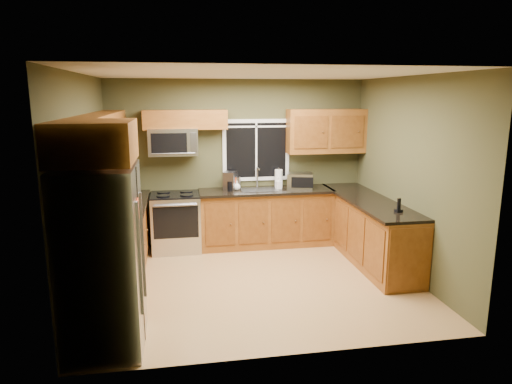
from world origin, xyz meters
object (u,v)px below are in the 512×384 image
object	(u,v)px
paper_towel_roll	(279,179)
soap_bottle_a	(234,181)
coffee_maker	(230,182)
kettle	(237,182)
toaster_oven	(300,181)
soap_bottle_b	(279,183)
soap_bottle_c	(237,185)
range	(176,222)
cordless_phone	(399,208)
microwave	(173,142)
refrigerator	(102,259)

from	to	relation	value
paper_towel_roll	soap_bottle_a	size ratio (longest dim) A/B	1.19
coffee_maker	soap_bottle_a	bearing A→B (deg)	20.05
kettle	toaster_oven	bearing A→B (deg)	-9.79
coffee_maker	kettle	bearing A→B (deg)	40.91
paper_towel_roll	soap_bottle_b	size ratio (longest dim) A/B	1.71
coffee_maker	kettle	world-z (taller)	coffee_maker
kettle	soap_bottle_b	distance (m)	0.69
paper_towel_roll	soap_bottle_c	world-z (taller)	paper_towel_roll
soap_bottle_a	soap_bottle_c	world-z (taller)	soap_bottle_a
range	paper_towel_roll	world-z (taller)	paper_towel_roll
soap_bottle_c	soap_bottle_b	bearing A→B (deg)	-2.15
range	soap_bottle_a	bearing A→B (deg)	5.99
kettle	cordless_phone	bearing A→B (deg)	-44.85
toaster_oven	soap_bottle_b	size ratio (longest dim) A/B	2.46
toaster_oven	cordless_phone	world-z (taller)	toaster_oven
microwave	paper_towel_roll	xyz separation A→B (m)	(1.70, 0.01, -0.64)
coffee_maker	soap_bottle_c	bearing A→B (deg)	-10.26
refrigerator	soap_bottle_a	bearing A→B (deg)	60.37
microwave	coffee_maker	bearing A→B (deg)	-3.93
refrigerator	cordless_phone	size ratio (longest dim) A/B	9.74
toaster_oven	cordless_phone	bearing A→B (deg)	-62.88
toaster_oven	soap_bottle_b	xyz separation A→B (m)	(-0.35, 0.03, -0.03)
soap_bottle_c	cordless_phone	world-z (taller)	cordless_phone
soap_bottle_a	toaster_oven	bearing A→B (deg)	-5.02
kettle	paper_towel_roll	distance (m)	0.70
toaster_oven	soap_bottle_b	distance (m)	0.35
cordless_phone	microwave	bearing A→B (deg)	147.52
kettle	cordless_phone	size ratio (longest dim) A/B	1.29
toaster_oven	soap_bottle_b	bearing A→B (deg)	175.66
soap_bottle_b	cordless_phone	size ratio (longest dim) A/B	1.05
microwave	soap_bottle_a	size ratio (longest dim) A/B	2.74
coffee_maker	soap_bottle_c	world-z (taller)	coffee_maker
refrigerator	soap_bottle_a	xyz separation A→B (m)	(1.63, 2.87, 0.18)
toaster_oven	soap_bottle_b	world-z (taller)	toaster_oven
toaster_oven	kettle	world-z (taller)	toaster_oven
range	kettle	xyz separation A→B (m)	(1.00, 0.18, 0.58)
soap_bottle_a	soap_bottle_c	distance (m)	0.09
toaster_oven	paper_towel_roll	xyz separation A→B (m)	(-0.32, 0.15, 0.02)
refrigerator	kettle	xyz separation A→B (m)	(1.69, 2.95, 0.15)
refrigerator	soap_bottle_a	size ratio (longest dim) A/B	6.49
soap_bottle_a	soap_bottle_c	bearing A→B (deg)	-43.40
microwave	soap_bottle_a	bearing A→B (deg)	-2.26
microwave	cordless_phone	xyz separation A→B (m)	(2.90, -1.85, -0.73)
microwave	kettle	world-z (taller)	microwave
coffee_maker	kettle	distance (m)	0.16
range	soap_bottle_b	xyz separation A→B (m)	(1.67, 0.03, 0.57)
soap_bottle_b	toaster_oven	bearing A→B (deg)	-4.34
toaster_oven	soap_bottle_c	bearing A→B (deg)	177.11
range	kettle	world-z (taller)	kettle
refrigerator	coffee_maker	distance (m)	3.25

